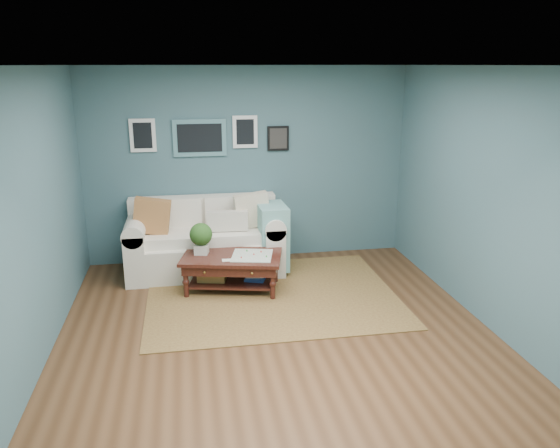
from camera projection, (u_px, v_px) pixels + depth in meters
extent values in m
plane|color=brown|center=(278.00, 336.00, 5.65)|extent=(5.00, 5.00, 0.00)
plane|color=white|center=(278.00, 65.00, 4.89)|extent=(5.00, 5.00, 0.00)
cube|color=#416168|center=(248.00, 165.00, 7.64)|extent=(4.50, 0.02, 2.70)
cube|color=#416168|center=(356.00, 329.00, 2.91)|extent=(4.50, 0.02, 2.70)
cube|color=#416168|center=(32.00, 221.00, 4.90)|extent=(0.02, 5.00, 2.70)
cube|color=#416168|center=(492.00, 201.00, 5.64)|extent=(0.02, 5.00, 2.70)
cube|color=slate|center=(200.00, 138.00, 7.39)|extent=(0.72, 0.03, 0.50)
cube|color=black|center=(200.00, 138.00, 7.38)|extent=(0.60, 0.01, 0.38)
cube|color=white|center=(143.00, 135.00, 7.26)|extent=(0.34, 0.03, 0.44)
cube|color=white|center=(245.00, 132.00, 7.48)|extent=(0.34, 0.03, 0.44)
cube|color=black|center=(278.00, 138.00, 7.58)|extent=(0.30, 0.03, 0.34)
cube|color=brown|center=(272.00, 295.00, 6.65)|extent=(2.98, 2.38, 0.01)
cube|color=white|center=(206.00, 256.00, 7.36)|extent=(1.53, 0.95, 0.45)
cube|color=white|center=(203.00, 214.00, 7.57)|extent=(2.00, 0.24, 0.52)
cube|color=white|center=(137.00, 252.00, 7.19)|extent=(0.26, 0.95, 0.67)
cube|color=white|center=(271.00, 244.00, 7.48)|extent=(0.26, 0.95, 0.67)
cylinder|color=white|center=(135.00, 228.00, 7.09)|extent=(0.28, 0.95, 0.28)
cylinder|color=white|center=(271.00, 221.00, 7.39)|extent=(0.28, 0.95, 0.28)
cube|color=white|center=(174.00, 238.00, 7.15)|extent=(0.77, 0.60, 0.14)
cube|color=white|center=(236.00, 235.00, 7.29)|extent=(0.77, 0.60, 0.14)
cube|color=white|center=(173.00, 213.00, 7.36)|extent=(0.77, 0.13, 0.39)
cube|color=white|center=(233.00, 210.00, 7.50)|extent=(0.77, 0.13, 0.39)
cube|color=#B65D35|center=(152.00, 216.00, 7.03)|extent=(0.52, 0.19, 0.51)
cube|color=#F2E8CD|center=(252.00, 210.00, 7.32)|extent=(0.51, 0.19, 0.50)
cube|color=beige|center=(227.00, 221.00, 7.17)|extent=(0.54, 0.13, 0.26)
cube|color=#77ACAD|center=(272.00, 236.00, 7.31)|extent=(0.37, 0.59, 0.86)
cube|color=black|center=(232.00, 257.00, 6.70)|extent=(1.33, 0.95, 0.04)
cube|color=black|center=(232.00, 263.00, 6.73)|extent=(1.24, 0.86, 0.12)
cube|color=black|center=(232.00, 281.00, 6.79)|extent=(1.11, 0.74, 0.03)
sphere|color=gold|center=(205.00, 272.00, 6.43)|extent=(0.03, 0.03, 0.03)
sphere|color=gold|center=(252.00, 273.00, 6.40)|extent=(0.03, 0.03, 0.03)
cylinder|color=black|center=(186.00, 282.00, 6.53)|extent=(0.06, 0.06, 0.41)
cylinder|color=black|center=(273.00, 283.00, 6.48)|extent=(0.06, 0.06, 0.41)
cylinder|color=black|center=(195.00, 266.00, 7.05)|extent=(0.06, 0.06, 0.41)
cylinder|color=black|center=(275.00, 267.00, 7.00)|extent=(0.06, 0.06, 0.41)
cube|color=silver|center=(202.00, 249.00, 6.75)|extent=(0.19, 0.19, 0.12)
sphere|color=#1A4A14|center=(201.00, 234.00, 6.69)|extent=(0.28, 0.28, 0.28)
cube|color=white|center=(252.00, 256.00, 6.68)|extent=(0.58, 0.58, 0.01)
cube|color=#9E6C3D|center=(212.00, 272.00, 6.77)|extent=(0.39, 0.31, 0.20)
cube|color=navy|center=(255.00, 276.00, 6.78)|extent=(0.28, 0.23, 0.11)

